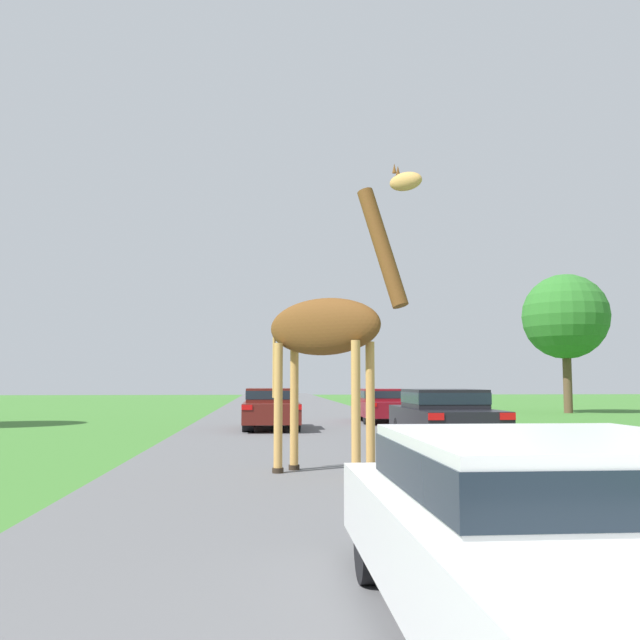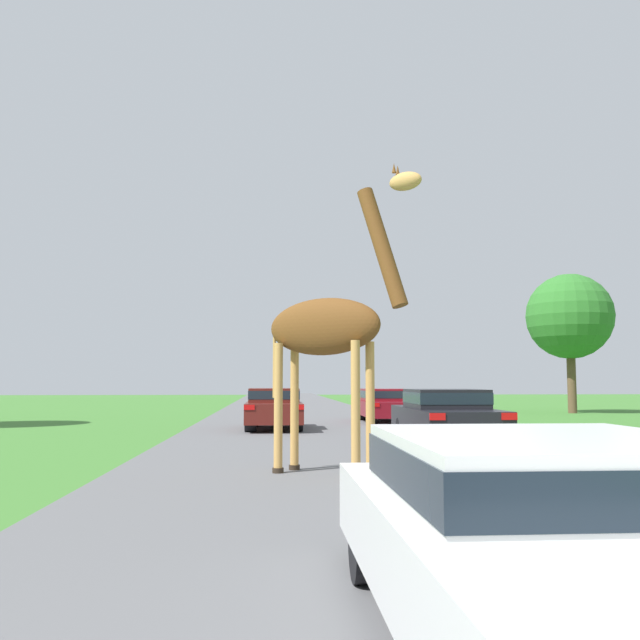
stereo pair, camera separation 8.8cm
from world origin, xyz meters
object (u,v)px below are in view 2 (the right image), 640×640
object	(u,v)px
car_queue_right	(274,407)
tree_left_edge	(570,317)
giraffe_near_road	(330,327)
car_queue_left	(446,415)
car_far_ahead	(385,404)
car_lead_maroon	(550,535)

from	to	relation	value
car_queue_right	tree_left_edge	size ratio (longest dim) A/B	0.60
giraffe_near_road	car_queue_left	size ratio (longest dim) A/B	1.07
car_queue_left	car_queue_right	bearing A→B (deg)	128.06
car_queue_right	tree_left_edge	distance (m)	18.21
giraffe_near_road	tree_left_edge	size ratio (longest dim) A/B	0.73
car_queue_left	car_far_ahead	distance (m)	9.02
car_far_ahead	tree_left_edge	bearing A→B (deg)	32.22
giraffe_near_road	tree_left_edge	bearing A→B (deg)	-175.91
giraffe_near_road	car_lead_maroon	world-z (taller)	giraffe_near_road
car_far_ahead	tree_left_edge	size ratio (longest dim) A/B	0.68
giraffe_near_road	car_far_ahead	bearing A→B (deg)	-155.85
car_queue_right	car_far_ahead	size ratio (longest dim) A/B	0.89
car_lead_maroon	tree_left_edge	distance (m)	31.60
car_lead_maroon	tree_left_edge	xyz separation A→B (m)	(13.09, 28.47, 4.07)
giraffe_near_road	car_queue_right	size ratio (longest dim) A/B	1.22
car_queue_right	car_queue_left	size ratio (longest dim) A/B	0.88
car_lead_maroon	car_queue_right	size ratio (longest dim) A/B	1.15
car_queue_left	car_far_ahead	world-z (taller)	car_queue_left
car_queue_right	car_queue_left	bearing A→B (deg)	-51.94
car_far_ahead	tree_left_edge	world-z (taller)	tree_left_edge
tree_left_edge	car_queue_right	bearing A→B (deg)	-145.43
car_queue_right	car_queue_left	xyz separation A→B (m)	(4.29, -5.47, 0.01)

